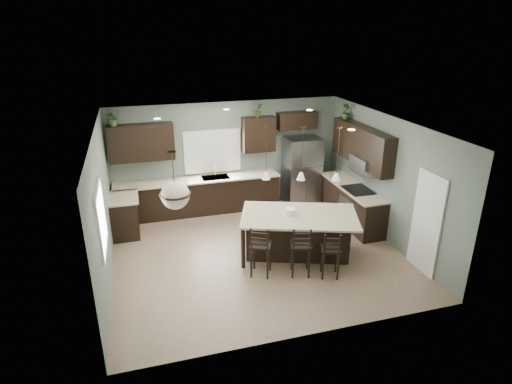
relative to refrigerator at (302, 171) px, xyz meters
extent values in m
plane|color=#9E8466|center=(-1.93, -2.30, -0.93)|extent=(6.00, 6.00, 0.00)
cube|color=white|center=(1.05, -3.85, 0.09)|extent=(0.04, 0.82, 2.04)
cube|color=white|center=(-2.33, 0.44, 0.62)|extent=(1.35, 0.02, 1.00)
cube|color=white|center=(-4.91, -3.10, 0.62)|extent=(0.02, 1.10, 1.00)
cube|color=black|center=(-4.63, -0.60, -0.48)|extent=(0.60, 0.90, 0.90)
cube|color=beige|center=(-4.61, -0.60, -0.01)|extent=(0.66, 0.96, 0.04)
cube|color=black|center=(-2.78, 0.15, -0.48)|extent=(4.20, 0.60, 0.90)
cube|color=beige|center=(-2.78, 0.13, -0.01)|extent=(4.20, 0.66, 0.04)
cube|color=gray|center=(-2.33, 0.13, 0.01)|extent=(0.70, 0.45, 0.01)
cylinder|color=silver|center=(-2.33, 0.10, 0.16)|extent=(0.02, 0.02, 0.28)
cube|color=black|center=(-4.08, 0.28, 1.02)|extent=(1.55, 0.34, 0.90)
cube|color=black|center=(-1.13, 0.28, 1.02)|extent=(0.85, 0.34, 0.90)
cube|color=black|center=(-0.08, 0.28, 1.32)|extent=(1.05, 0.34, 0.45)
cube|color=black|center=(0.77, -1.42, -0.48)|extent=(0.60, 2.35, 0.90)
cube|color=beige|center=(0.75, -1.42, -0.01)|extent=(0.66, 2.35, 0.04)
cube|color=black|center=(0.75, -1.70, 0.02)|extent=(0.58, 0.75, 0.02)
cube|color=gray|center=(0.47, -1.70, -0.48)|extent=(0.01, 0.72, 0.60)
cube|color=black|center=(0.90, -1.42, 1.02)|extent=(0.34, 2.35, 0.90)
cube|color=gray|center=(0.85, -1.70, 0.62)|extent=(0.40, 0.75, 0.40)
cube|color=gray|center=(0.00, 0.00, 0.00)|extent=(0.90, 0.74, 1.85)
cube|color=black|center=(-1.10, -2.60, -0.46)|extent=(2.70, 2.08, 0.92)
cylinder|color=white|center=(-1.28, -2.54, 0.07)|extent=(0.24, 0.24, 0.14)
cube|color=black|center=(-2.09, -3.13, -0.38)|extent=(0.54, 0.54, 1.08)
cube|color=black|center=(-1.34, -3.34, -0.39)|extent=(0.49, 0.49, 1.07)
cube|color=black|center=(-0.81, -3.56, -0.43)|extent=(0.46, 0.46, 0.98)
imported|color=#3A5A27|center=(-4.66, 0.25, 1.66)|extent=(0.43, 0.40, 0.38)
imported|color=#355726|center=(-1.15, 0.25, 1.66)|extent=(0.20, 0.17, 0.36)
imported|color=#26481F|center=(0.87, -0.57, 1.66)|extent=(0.22, 0.22, 0.37)
plane|color=slate|center=(-1.93, 0.45, 0.48)|extent=(6.00, 0.00, 6.00)
plane|color=slate|center=(-1.93, -5.05, 0.48)|extent=(6.00, 0.00, 6.00)
plane|color=slate|center=(-4.93, -2.30, 0.48)|extent=(0.00, 5.50, 5.50)
plane|color=slate|center=(1.07, -2.30, 0.48)|extent=(0.00, 5.50, 5.50)
plane|color=white|center=(-1.93, -2.30, 1.87)|extent=(6.00, 6.00, 0.00)
camera|label=1|loc=(-4.20, -10.10, 3.71)|focal=30.00mm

